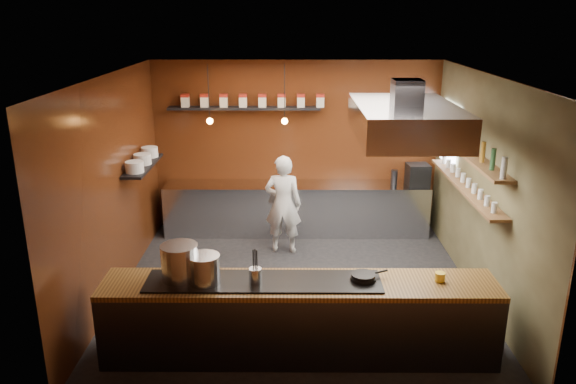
{
  "coord_description": "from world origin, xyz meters",
  "views": [
    {
      "loc": [
        -0.1,
        -7.2,
        3.77
      ],
      "look_at": [
        -0.14,
        0.4,
        1.33
      ],
      "focal_mm": 35.0,
      "sensor_mm": 36.0,
      "label": 1
    }
  ],
  "objects_px": {
    "espresso_machine": "(418,175)",
    "stockpot_small": "(204,269)",
    "chef": "(283,204)",
    "extractor_hood": "(405,120)",
    "stockpot_large": "(180,262)"
  },
  "relations": [
    {
      "from": "stockpot_large",
      "to": "stockpot_small",
      "type": "height_order",
      "value": "stockpot_large"
    },
    {
      "from": "stockpot_large",
      "to": "chef",
      "type": "bearing_deg",
      "value": 69.26
    },
    {
      "from": "stockpot_large",
      "to": "espresso_machine",
      "type": "height_order",
      "value": "stockpot_large"
    },
    {
      "from": "chef",
      "to": "stockpot_small",
      "type": "bearing_deg",
      "value": 80.29
    },
    {
      "from": "stockpot_small",
      "to": "espresso_machine",
      "type": "relative_size",
      "value": 0.94
    },
    {
      "from": "stockpot_large",
      "to": "stockpot_small",
      "type": "relative_size",
      "value": 1.19
    },
    {
      "from": "chef",
      "to": "espresso_machine",
      "type": "bearing_deg",
      "value": -155.57
    },
    {
      "from": "extractor_hood",
      "to": "stockpot_large",
      "type": "bearing_deg",
      "value": -156.22
    },
    {
      "from": "espresso_machine",
      "to": "extractor_hood",
      "type": "bearing_deg",
      "value": -111.66
    },
    {
      "from": "stockpot_large",
      "to": "chef",
      "type": "xyz_separation_m",
      "value": [
        1.1,
        2.91,
        -0.33
      ]
    },
    {
      "from": "stockpot_small",
      "to": "chef",
      "type": "relative_size",
      "value": 0.21
    },
    {
      "from": "espresso_machine",
      "to": "stockpot_small",
      "type": "bearing_deg",
      "value": -133.75
    },
    {
      "from": "extractor_hood",
      "to": "stockpot_small",
      "type": "height_order",
      "value": "extractor_hood"
    },
    {
      "from": "espresso_machine",
      "to": "chef",
      "type": "xyz_separation_m",
      "value": [
        -2.32,
        -0.8,
        -0.27
      ]
    },
    {
      "from": "extractor_hood",
      "to": "espresso_machine",
      "type": "height_order",
      "value": "extractor_hood"
    }
  ]
}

